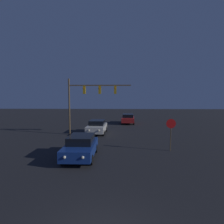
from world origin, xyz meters
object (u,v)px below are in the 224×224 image
at_px(car_far, 128,119).
at_px(stop_sign, 171,129).
at_px(car_mid, 97,127).
at_px(traffic_signal_mast, 88,96).
at_px(car_near, 81,146).

bearing_deg(car_far, stop_sign, -75.93).
xyz_separation_m(car_mid, traffic_signal_mast, (-0.97, -0.66, 3.63)).
bearing_deg(car_far, car_mid, -112.96).
bearing_deg(car_mid, traffic_signal_mast, 36.87).
bearing_deg(traffic_signal_mast, car_mid, 34.22).
bearing_deg(car_near, car_far, -104.93).
height_order(car_near, traffic_signal_mast, traffic_signal_mast).
xyz_separation_m(car_mid, car_far, (4.15, 8.03, 0.00)).
xyz_separation_m(traffic_signal_mast, stop_sign, (7.61, -5.95, -2.63)).
relative_size(car_far, stop_sign, 1.65).
height_order(traffic_signal_mast, stop_sign, traffic_signal_mast).
xyz_separation_m(car_near, car_far, (4.31, 16.40, 0.00)).
bearing_deg(stop_sign, car_mid, 135.18).
relative_size(car_near, traffic_signal_mast, 0.59).
relative_size(car_mid, car_far, 0.99).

